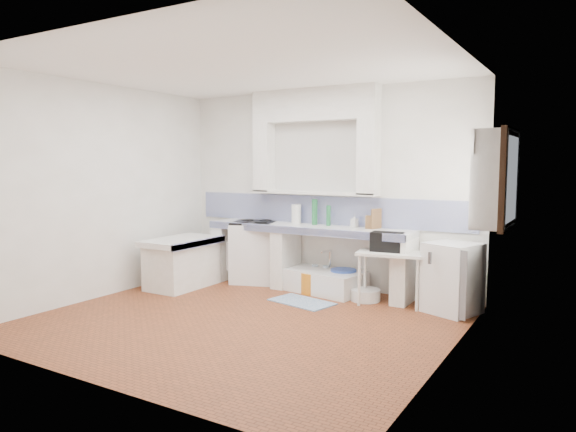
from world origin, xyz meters
The scene contains 36 objects.
floor centered at (0.00, 0.00, 0.00)m, with size 4.50×4.50×0.00m, color brown.
ceiling centered at (0.00, 0.00, 2.80)m, with size 4.50×4.50×0.00m, color white.
wall_back centered at (0.00, 2.00, 1.40)m, with size 4.50×4.50×0.00m, color white.
wall_front centered at (0.00, -2.00, 1.40)m, with size 4.50×4.50×0.00m, color white.
wall_left centered at (-2.25, 0.00, 1.40)m, with size 4.50×4.50×0.00m, color white.
wall_right centered at (2.25, 0.00, 1.40)m, with size 4.50×4.50×0.00m, color white.
alcove_mass centered at (-0.10, 1.88, 2.58)m, with size 1.90×0.25×0.45m, color white.
window_frame centered at (2.42, 1.20, 1.60)m, with size 0.35×0.86×1.06m, color #331D10.
lace_valance centered at (2.28, 1.20, 1.98)m, with size 0.01×0.84×0.24m, color white.
counter_slab centered at (-0.10, 1.70, 0.86)m, with size 3.00×0.60×0.08m, color white.
counter_lip centered at (-0.10, 1.42, 0.86)m, with size 3.00×0.04×0.10m, color navy.
counter_pier_left centered at (-1.50, 1.70, 0.41)m, with size 0.20×0.55×0.82m, color white.
counter_pier_mid centered at (-0.45, 1.70, 0.41)m, with size 0.20×0.55×0.82m, color white.
counter_pier_right centered at (1.30, 1.70, 0.41)m, with size 0.20×0.55×0.82m, color white.
peninsula_top centered at (-1.70, 0.90, 0.66)m, with size 0.70×1.10×0.08m, color white.
peninsula_base centered at (-1.70, 0.90, 0.31)m, with size 0.60×1.00×0.62m, color white.
peninsula_lip centered at (-1.37, 0.90, 0.66)m, with size 0.04×1.10×0.10m, color navy.
backsplash centered at (0.00, 1.99, 1.10)m, with size 4.27×0.03×0.40m, color navy.
stove centered at (-1.01, 1.71, 0.44)m, with size 0.62×0.60×0.88m, color white.
sink centered at (0.15, 1.69, 0.14)m, with size 1.14×0.61×0.27m, color white.
side_table centered at (1.19, 1.49, 0.33)m, with size 0.80×0.45×0.04m, color white.
fridge centered at (1.94, 1.55, 0.42)m, with size 0.54×0.54×0.83m, color white.
bucket_red centered at (-0.06, 1.64, 0.14)m, with size 0.31×0.31×0.29m, color #B81B0A.
bucket_orange centered at (0.07, 1.52, 0.14)m, with size 0.31×0.31×0.29m, color orange.
bucket_blue centered at (0.44, 1.74, 0.16)m, with size 0.35×0.35×0.33m, color blue.
basin_white centered at (0.85, 1.53, 0.07)m, with size 0.38×0.38×0.15m, color white.
water_bottle_a centered at (-0.06, 1.85, 0.16)m, with size 0.09×0.09×0.33m, color silver.
water_bottle_b centered at (0.12, 1.85, 0.17)m, with size 0.09×0.09×0.33m, color silver.
black_bag centered at (1.13, 1.51, 0.79)m, with size 0.39×0.22×0.24m, color black.
green_bottle_a centered at (-0.07, 1.85, 1.08)m, with size 0.08×0.08×0.36m, color #206A38.
green_bottle_b centered at (0.16, 1.84, 1.04)m, with size 0.06×0.06×0.28m, color #206A38.
knife_block centered at (0.77, 1.82, 0.99)m, with size 0.09×0.07×0.18m, color brown.
cutting_board centered at (0.86, 1.85, 1.03)m, with size 0.02×0.20×0.27m, color brown.
paper_towel centered at (-0.37, 1.85, 1.04)m, with size 0.14×0.14×0.27m, color white.
soap_bottle centered at (0.54, 1.85, 0.99)m, with size 0.08×0.08×0.17m, color white.
rug centered at (0.19, 1.03, 0.01)m, with size 0.80×0.46×0.01m, color #345D90.
Camera 1 is at (3.39, -4.70, 1.76)m, focal length 32.87 mm.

